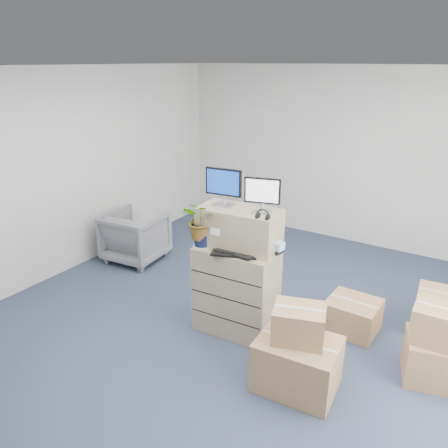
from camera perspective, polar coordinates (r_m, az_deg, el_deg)
The scene contains 16 objects.
ground at distance 4.85m, azimuth 1.75°, elevation -15.45°, with size 7.00×7.00×0.00m, color #263144.
wall_back at distance 7.31m, azimuth 16.44°, elevation 8.33°, with size 6.00×0.02×2.80m, color beige.
filing_cabinet_lower at distance 4.84m, azimuth 1.63°, elevation -8.54°, with size 0.85×0.52×0.99m, color gray.
filing_cabinet_upper at distance 4.58m, azimuth 1.99°, elevation -0.52°, with size 0.85×0.43×0.43m, color gray.
monitor_left at distance 4.55m, azimuth -0.08°, elevation 5.13°, with size 0.40×0.18×0.40m.
monitor_right at distance 4.35m, azimuth 5.02°, elevation 4.01°, with size 0.36×0.18×0.36m.
headphones at distance 4.23m, azimuth 5.09°, elevation 1.16°, with size 0.13×0.13×0.01m, color black.
keyboard at distance 4.48m, azimuth 1.42°, elevation -3.82°, with size 0.47×0.20×0.02m, color black.
mouse at distance 4.38m, azimuth 5.43°, elevation -4.46°, with size 0.08×0.05×0.03m, color silver.
water_bottle at distance 4.61m, azimuth 3.04°, elevation -1.60°, with size 0.07×0.07×0.25m, color gray.
phone_dock at distance 4.66m, azimuth 1.27°, elevation -2.34°, with size 0.06×0.06×0.14m.
external_drive at distance 4.56m, azimuth 6.61°, elevation -3.30°, with size 0.17×0.13×0.05m, color black.
tissue_box at distance 4.50m, azimuth 6.45°, elevation -2.68°, with size 0.22×0.11×0.08m, color #3B83CB.
potted_plant at distance 4.58m, azimuth -2.91°, elevation -0.23°, with size 0.41×0.45×0.41m.
office_chair at distance 6.67m, azimuth -11.48°, elevation -1.30°, with size 0.80×0.75×0.82m, color #57565B.
cardboard_boxes at distance 4.71m, azimuth 19.84°, elevation -13.73°, with size 1.83×2.21×0.81m.
Camera 1 is at (2.01, -3.37, 2.86)m, focal length 35.00 mm.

